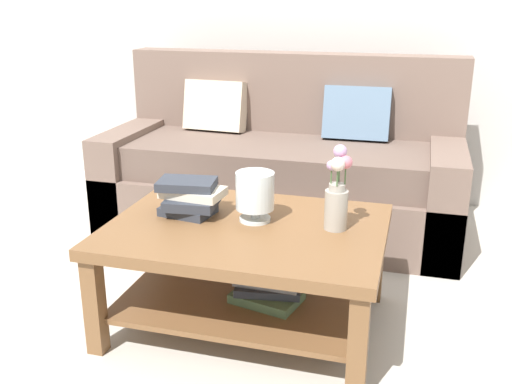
# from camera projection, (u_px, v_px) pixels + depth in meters

# --- Properties ---
(ground_plane) EXTENTS (10.00, 10.00, 0.00)m
(ground_plane) POSITION_uv_depth(u_px,v_px,m) (263.00, 289.00, 2.95)
(ground_plane) COLOR #B7B2A8
(back_wall) EXTENTS (6.40, 0.12, 2.70)m
(back_wall) POSITION_uv_depth(u_px,v_px,m) (327.00, 4.00, 4.02)
(back_wall) COLOR #BCB7B2
(back_wall) RESTS_ON ground
(couch) EXTENTS (2.16, 0.90, 1.06)m
(couch) POSITION_uv_depth(u_px,v_px,m) (282.00, 170.00, 3.67)
(couch) COLOR brown
(couch) RESTS_ON ground
(coffee_table) EXTENTS (1.17, 0.87, 0.47)m
(coffee_table) POSITION_uv_depth(u_px,v_px,m) (248.00, 254.00, 2.53)
(coffee_table) COLOR brown
(coffee_table) RESTS_ON ground
(book_stack_main) EXTENTS (0.30, 0.23, 0.16)m
(book_stack_main) POSITION_uv_depth(u_px,v_px,m) (190.00, 197.00, 2.59)
(book_stack_main) COLOR #2D333D
(book_stack_main) RESTS_ON coffee_table
(glass_hurricane_vase) EXTENTS (0.17, 0.17, 0.22)m
(glass_hurricane_vase) POSITION_uv_depth(u_px,v_px,m) (255.00, 193.00, 2.50)
(glass_hurricane_vase) COLOR silver
(glass_hurricane_vase) RESTS_ON coffee_table
(flower_pitcher) EXTENTS (0.11, 0.12, 0.36)m
(flower_pitcher) POSITION_uv_depth(u_px,v_px,m) (337.00, 196.00, 2.41)
(flower_pitcher) COLOR #9E998E
(flower_pitcher) RESTS_ON coffee_table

